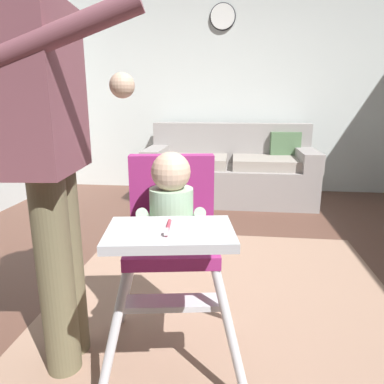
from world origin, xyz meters
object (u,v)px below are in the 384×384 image
Objects in this scene: adult_standing at (51,150)px; wall_clock at (223,17)px; couch at (230,171)px; high_chair at (172,223)px.

wall_clock is (0.52, 3.23, 1.14)m from adult_standing.
adult_standing is (-0.66, -2.76, 0.60)m from couch.
high_chair is at bearing -0.38° from adult_standing.
high_chair is 0.54m from adult_standing.
adult_standing is 3.47m from wall_clock.
adult_standing is 5.40× the size of wall_clock.
high_chair reaches higher than couch.
wall_clock reaches higher than couch.
adult_standing reaches higher than high_chair.
adult_standing is at bearing -13.46° from couch.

